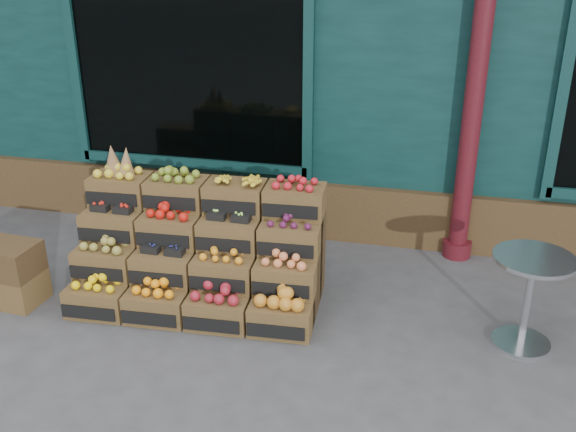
# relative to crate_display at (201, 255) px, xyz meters

# --- Properties ---
(ground) EXTENTS (60.00, 60.00, 0.00)m
(ground) POSITION_rel_crate_display_xyz_m (0.98, -0.71, -0.40)
(ground) COLOR #444447
(ground) RESTS_ON ground
(crate_display) EXTENTS (2.12, 1.13, 1.29)m
(crate_display) POSITION_rel_crate_display_xyz_m (0.00, 0.00, 0.00)
(crate_display) COLOR brown
(crate_display) RESTS_ON ground
(spare_crates) EXTENTS (0.57, 0.41, 0.55)m
(spare_crates) POSITION_rel_crate_display_xyz_m (-1.58, -0.47, -0.12)
(spare_crates) COLOR brown
(spare_crates) RESTS_ON ground
(bistro_table) EXTENTS (0.61, 0.61, 0.76)m
(bistro_table) POSITION_rel_crate_display_xyz_m (2.67, -0.11, 0.08)
(bistro_table) COLOR silver
(bistro_table) RESTS_ON ground
(shopkeeper) EXTENTS (0.86, 0.71, 2.01)m
(shopkeeper) POSITION_rel_crate_display_xyz_m (-0.44, 2.18, 0.61)
(shopkeeper) COLOR #195821
(shopkeeper) RESTS_ON ground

